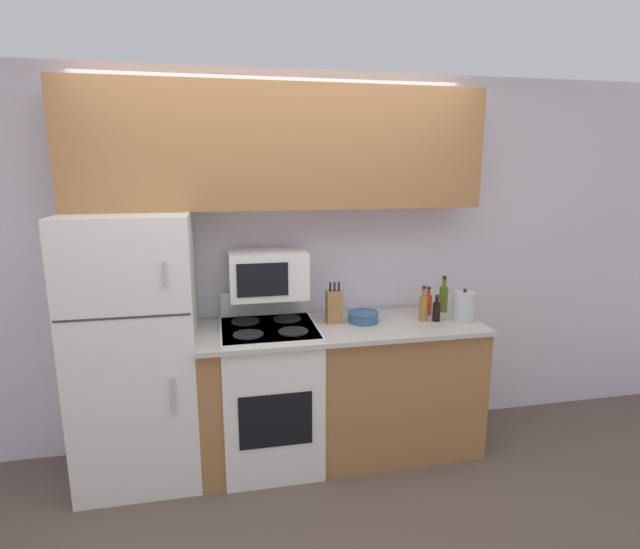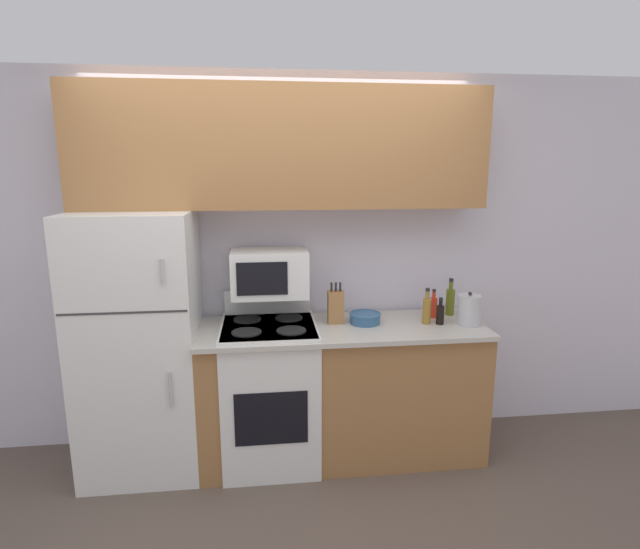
# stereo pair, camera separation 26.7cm
# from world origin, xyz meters

# --- Properties ---
(ground_plane) EXTENTS (12.00, 12.00, 0.00)m
(ground_plane) POSITION_xyz_m (0.00, 0.00, 0.00)
(ground_plane) COLOR brown
(wall_back) EXTENTS (8.00, 0.05, 2.55)m
(wall_back) POSITION_xyz_m (0.00, 0.66, 1.27)
(wall_back) COLOR silver
(wall_back) RESTS_ON ground_plane
(lower_cabinets) EXTENTS (1.86, 0.65, 0.92)m
(lower_cabinets) POSITION_xyz_m (0.36, 0.30, 0.46)
(lower_cabinets) COLOR #9E6B3D
(lower_cabinets) RESTS_ON ground_plane
(refrigerator) EXTENTS (0.72, 0.65, 1.67)m
(refrigerator) POSITION_xyz_m (-0.93, 0.31, 0.84)
(refrigerator) COLOR white
(refrigerator) RESTS_ON ground_plane
(upper_cabinets) EXTENTS (2.58, 0.34, 0.75)m
(upper_cabinets) POSITION_xyz_m (0.00, 0.46, 2.05)
(upper_cabinets) COLOR #9E6B3D
(upper_cabinets) RESTS_ON refrigerator
(stove) EXTENTS (0.61, 0.63, 1.10)m
(stove) POSITION_xyz_m (-0.12, 0.29, 0.49)
(stove) COLOR white
(stove) RESTS_ON ground_plane
(microwave) EXTENTS (0.49, 0.34, 0.30)m
(microwave) POSITION_xyz_m (-0.10, 0.42, 1.25)
(microwave) COLOR white
(microwave) RESTS_ON stove
(knife_block) EXTENTS (0.10, 0.08, 0.28)m
(knife_block) POSITION_xyz_m (0.33, 0.36, 1.03)
(knife_block) COLOR #9E6B3D
(knife_block) RESTS_ON lower_cabinets
(bowl) EXTENTS (0.21, 0.21, 0.07)m
(bowl) POSITION_xyz_m (0.52, 0.33, 0.96)
(bowl) COLOR #335B84
(bowl) RESTS_ON lower_cabinets
(bottle_hot_sauce) EXTENTS (0.05, 0.05, 0.20)m
(bottle_hot_sauce) POSITION_xyz_m (1.01, 0.40, 1.00)
(bottle_hot_sauce) COLOR red
(bottle_hot_sauce) RESTS_ON lower_cabinets
(bottle_soy_sauce) EXTENTS (0.05, 0.05, 0.18)m
(bottle_soy_sauce) POSITION_xyz_m (1.01, 0.25, 0.99)
(bottle_soy_sauce) COLOR black
(bottle_soy_sauce) RESTS_ON lower_cabinets
(bottle_vinegar) EXTENTS (0.06, 0.06, 0.24)m
(bottle_vinegar) POSITION_xyz_m (0.92, 0.27, 1.01)
(bottle_vinegar) COLOR olive
(bottle_vinegar) RESTS_ON lower_cabinets
(bottle_olive_oil) EXTENTS (0.06, 0.06, 0.26)m
(bottle_olive_oil) POSITION_xyz_m (1.15, 0.45, 1.02)
(bottle_olive_oil) COLOR #5B6619
(bottle_olive_oil) RESTS_ON lower_cabinets
(kettle) EXTENTS (0.15, 0.15, 0.22)m
(kettle) POSITION_xyz_m (1.19, 0.22, 1.02)
(kettle) COLOR #B7B7BC
(kettle) RESTS_ON lower_cabinets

